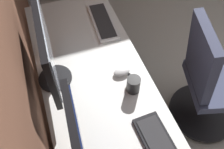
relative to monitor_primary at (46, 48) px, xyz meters
The scene contains 6 objects.
desk 0.47m from the monitor_primary, 136.95° to the right, with size 2.00×0.64×0.73m.
monitor_primary is the anchor object (origin of this frame).
keyboard_spare 0.64m from the monitor_primary, 47.08° to the right, with size 0.43×0.16×0.02m.
mouse_spare 0.47m from the monitor_primary, 103.79° to the right, with size 0.06×0.10×0.03m, color silver.
coffee_mug 0.52m from the monitor_primary, 118.97° to the right, with size 0.12×0.08×0.10m.
office_chair 1.19m from the monitor_primary, 101.12° to the right, with size 0.56×0.60×0.97m.
Camera 1 is at (-0.70, 2.21, 1.91)m, focal length 38.90 mm.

